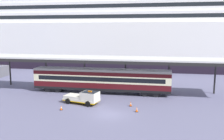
{
  "coord_description": "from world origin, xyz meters",
  "views": [
    {
      "loc": [
        5.69,
        -29.22,
        10.44
      ],
      "look_at": [
        -1.06,
        7.4,
        4.5
      ],
      "focal_mm": 39.49,
      "sensor_mm": 36.0,
      "label": 1
    }
  ],
  "objects_px": {
    "cruise_ship": "(177,29)",
    "traffic_cone_mid": "(131,104)",
    "traffic_cone_near": "(137,109)",
    "quay_bollard": "(67,98)",
    "train_carriage": "(101,79)",
    "traffic_cone_far": "(61,108)",
    "service_truck": "(84,97)"
  },
  "relations": [
    {
      "from": "quay_bollard",
      "to": "traffic_cone_mid",
      "type": "bearing_deg",
      "value": -4.27
    },
    {
      "from": "cruise_ship",
      "to": "train_carriage",
      "type": "relative_size",
      "value": 5.59
    },
    {
      "from": "traffic_cone_near",
      "to": "service_truck",
      "type": "bearing_deg",
      "value": 163.83
    },
    {
      "from": "service_truck",
      "to": "traffic_cone_mid",
      "type": "height_order",
      "value": "service_truck"
    },
    {
      "from": "cruise_ship",
      "to": "traffic_cone_near",
      "type": "xyz_separation_m",
      "value": [
        -7.8,
        -42.08,
        -10.71
      ]
    },
    {
      "from": "service_truck",
      "to": "cruise_ship",
      "type": "bearing_deg",
      "value": 68.7
    },
    {
      "from": "traffic_cone_near",
      "to": "traffic_cone_far",
      "type": "xyz_separation_m",
      "value": [
        -9.97,
        -1.03,
        -0.05
      ]
    },
    {
      "from": "service_truck",
      "to": "quay_bollard",
      "type": "xyz_separation_m",
      "value": [
        -2.87,
        0.78,
        -0.47
      ]
    },
    {
      "from": "traffic_cone_near",
      "to": "traffic_cone_far",
      "type": "height_order",
      "value": "traffic_cone_near"
    },
    {
      "from": "train_carriage",
      "to": "traffic_cone_mid",
      "type": "distance_m",
      "value": 9.01
    },
    {
      "from": "cruise_ship",
      "to": "traffic_cone_mid",
      "type": "xyz_separation_m",
      "value": [
        -8.85,
        -39.78,
        -10.74
      ]
    },
    {
      "from": "cruise_ship",
      "to": "train_carriage",
      "type": "bearing_deg",
      "value": -113.79
    },
    {
      "from": "quay_bollard",
      "to": "service_truck",
      "type": "bearing_deg",
      "value": -15.14
    },
    {
      "from": "cruise_ship",
      "to": "traffic_cone_mid",
      "type": "relative_size",
      "value": 198.56
    },
    {
      "from": "cruise_ship",
      "to": "quay_bollard",
      "type": "bearing_deg",
      "value": -115.22
    },
    {
      "from": "traffic_cone_far",
      "to": "traffic_cone_near",
      "type": "bearing_deg",
      "value": 5.88
    },
    {
      "from": "traffic_cone_far",
      "to": "service_truck",
      "type": "bearing_deg",
      "value": 55.54
    },
    {
      "from": "train_carriage",
      "to": "traffic_cone_far",
      "type": "height_order",
      "value": "train_carriage"
    },
    {
      "from": "train_carriage",
      "to": "traffic_cone_far",
      "type": "distance_m",
      "value": 10.66
    },
    {
      "from": "train_carriage",
      "to": "traffic_cone_far",
      "type": "bearing_deg",
      "value": -107.61
    },
    {
      "from": "traffic_cone_near",
      "to": "traffic_cone_mid",
      "type": "bearing_deg",
      "value": 114.5
    },
    {
      "from": "traffic_cone_mid",
      "to": "traffic_cone_far",
      "type": "relative_size",
      "value": 1.08
    },
    {
      "from": "cruise_ship",
      "to": "traffic_cone_far",
      "type": "bearing_deg",
      "value": -112.41
    },
    {
      "from": "service_truck",
      "to": "traffic_cone_far",
      "type": "bearing_deg",
      "value": -124.46
    },
    {
      "from": "train_carriage",
      "to": "traffic_cone_near",
      "type": "relative_size",
      "value": 32.84
    },
    {
      "from": "cruise_ship",
      "to": "traffic_cone_far",
      "type": "distance_m",
      "value": 47.85
    },
    {
      "from": "cruise_ship",
      "to": "traffic_cone_mid",
      "type": "height_order",
      "value": "cruise_ship"
    },
    {
      "from": "quay_bollard",
      "to": "cruise_ship",
      "type": "bearing_deg",
      "value": 64.78
    },
    {
      "from": "traffic_cone_near",
      "to": "quay_bollard",
      "type": "distance_m",
      "value": 11.02
    },
    {
      "from": "cruise_ship",
      "to": "traffic_cone_near",
      "type": "relative_size",
      "value": 183.63
    },
    {
      "from": "cruise_ship",
      "to": "traffic_cone_mid",
      "type": "bearing_deg",
      "value": -102.54
    },
    {
      "from": "traffic_cone_far",
      "to": "quay_bollard",
      "type": "bearing_deg",
      "value": 98.82
    }
  ]
}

